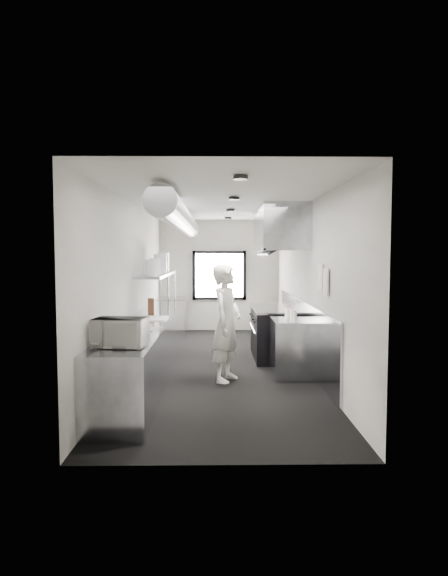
{
  "coord_description": "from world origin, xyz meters",
  "views": [
    {
      "loc": [
        -0.06,
        -8.37,
        1.94
      ],
      "look_at": [
        0.06,
        -0.2,
        1.37
      ],
      "focal_mm": 30.48,
      "sensor_mm": 36.0,
      "label": 1
    }
  ],
  "objects_px": {
    "line_cook": "(227,323)",
    "plate_stack_d": "(163,262)",
    "range": "(275,332)",
    "small_plate": "(146,325)",
    "squeeze_bottle_b": "(292,315)",
    "plate_stack_c": "(160,263)",
    "bottle_station": "(293,348)",
    "deli_tub_a": "(114,337)",
    "squeeze_bottle_c": "(292,314)",
    "squeeze_bottle_a": "(295,317)",
    "prep_counter": "(150,346)",
    "deli_tub_b": "(112,338)",
    "far_work_table": "(171,317)",
    "squeeze_bottle_e": "(289,312)",
    "exhaust_hood": "(279,230)",
    "knife_block": "(151,306)",
    "plate_stack_b": "(155,266)",
    "plate_stack_a": "(151,268)",
    "squeeze_bottle_d": "(287,313)",
    "cutting_board": "(155,318)",
    "pass_shelf": "(158,275)",
    "microwave": "(120,332)"
  },
  "relations": [
    {
      "from": "squeeze_bottle_a",
      "to": "bottle_station",
      "type": "bearing_deg",
      "value": 85.65
    },
    {
      "from": "squeeze_bottle_c",
      "to": "squeeze_bottle_a",
      "type": "bearing_deg",
      "value": -91.56
    },
    {
      "from": "plate_stack_b",
      "to": "microwave",
      "type": "bearing_deg",
      "value": -89.13
    },
    {
      "from": "line_cook",
      "to": "plate_stack_d",
      "type": "xyz_separation_m",
      "value": [
        -1.27,
        2.81,
        0.88
      ]
    },
    {
      "from": "far_work_table",
      "to": "squeeze_bottle_e",
      "type": "distance_m",
      "value": 4.27
    },
    {
      "from": "knife_block",
      "to": "small_plate",
      "type": "bearing_deg",
      "value": -93.97
    },
    {
      "from": "squeeze_bottle_b",
      "to": "plate_stack_c",
      "type": "bearing_deg",
      "value": 136.93
    },
    {
      "from": "squeeze_bottle_c",
      "to": "squeeze_bottle_e",
      "type": "distance_m",
      "value": 0.33
    },
    {
      "from": "deli_tub_a",
      "to": "squeeze_bottle_c",
      "type": "height_order",
      "value": "squeeze_bottle_c"
    },
    {
      "from": "plate_stack_a",
      "to": "squeeze_bottle_d",
      "type": "relative_size",
      "value": 1.61
    },
    {
      "from": "line_cook",
      "to": "knife_block",
      "type": "distance_m",
      "value": 1.83
    },
    {
      "from": "line_cook",
      "to": "squeeze_bottle_c",
      "type": "height_order",
      "value": "line_cook"
    },
    {
      "from": "squeeze_bottle_b",
      "to": "squeeze_bottle_e",
      "type": "xyz_separation_m",
      "value": [
        0.02,
        0.45,
        -0.01
      ]
    },
    {
      "from": "plate_stack_d",
      "to": "squeeze_bottle_a",
      "type": "height_order",
      "value": "plate_stack_d"
    },
    {
      "from": "bottle_station",
      "to": "squeeze_bottle_d",
      "type": "bearing_deg",
      "value": 118.3
    },
    {
      "from": "far_work_table",
      "to": "line_cook",
      "type": "relative_size",
      "value": 0.67
    },
    {
      "from": "range",
      "to": "bottle_station",
      "type": "relative_size",
      "value": 1.78
    },
    {
      "from": "exhaust_hood",
      "to": "squeeze_bottle_c",
      "type": "xyz_separation_m",
      "value": [
        0.04,
        -1.4,
        -1.41
      ]
    },
    {
      "from": "cutting_board",
      "to": "squeeze_bottle_e",
      "type": "distance_m",
      "value": 2.2
    },
    {
      "from": "squeeze_bottle_d",
      "to": "pass_shelf",
      "type": "bearing_deg",
      "value": 145.58
    },
    {
      "from": "deli_tub_a",
      "to": "plate_stack_a",
      "type": "distance_m",
      "value": 2.74
    },
    {
      "from": "squeeze_bottle_d",
      "to": "deli_tub_a",
      "type": "bearing_deg",
      "value": -140.47
    },
    {
      "from": "bottle_station",
      "to": "plate_stack_c",
      "type": "xyz_separation_m",
      "value": [
        -2.33,
        2.02,
        1.3
      ]
    },
    {
      "from": "deli_tub_b",
      "to": "squeeze_bottle_a",
      "type": "xyz_separation_m",
      "value": [
        2.43,
        1.62,
        0.03
      ]
    },
    {
      "from": "plate_stack_b",
      "to": "squeeze_bottle_e",
      "type": "bearing_deg",
      "value": -24.66
    },
    {
      "from": "bottle_station",
      "to": "knife_block",
      "type": "bearing_deg",
      "value": 157.81
    },
    {
      "from": "range",
      "to": "prep_counter",
      "type": "bearing_deg",
      "value": -151.26
    },
    {
      "from": "small_plate",
      "to": "squeeze_bottle_a",
      "type": "bearing_deg",
      "value": 7.15
    },
    {
      "from": "exhaust_hood",
      "to": "plate_stack_a",
      "type": "height_order",
      "value": "exhaust_hood"
    },
    {
      "from": "bottle_station",
      "to": "microwave",
      "type": "distance_m",
      "value": 3.25
    },
    {
      "from": "exhaust_hood",
      "to": "squeeze_bottle_d",
      "type": "relative_size",
      "value": 13.01
    },
    {
      "from": "microwave",
      "to": "cutting_board",
      "type": "bearing_deg",
      "value": 94.43
    },
    {
      "from": "range",
      "to": "plate_stack_d",
      "type": "height_order",
      "value": "plate_stack_d"
    },
    {
      "from": "squeeze_bottle_b",
      "to": "plate_stack_d",
      "type": "bearing_deg",
      "value": 131.02
    },
    {
      "from": "deli_tub_b",
      "to": "plate_stack_b",
      "type": "relative_size",
      "value": 0.52
    },
    {
      "from": "knife_block",
      "to": "squeeze_bottle_b",
      "type": "xyz_separation_m",
      "value": [
        2.35,
        -1.09,
        -0.03
      ]
    },
    {
      "from": "deli_tub_a",
      "to": "exhaust_hood",
      "type": "bearing_deg",
      "value": 53.15
    },
    {
      "from": "bottle_station",
      "to": "plate_stack_b",
      "type": "bearing_deg",
      "value": 149.27
    },
    {
      "from": "range",
      "to": "deli_tub_b",
      "type": "xyz_separation_m",
      "value": [
        -2.34,
        -3.35,
        0.48
      ]
    },
    {
      "from": "pass_shelf",
      "to": "plate_stack_a",
      "type": "height_order",
      "value": "plate_stack_a"
    },
    {
      "from": "plate_stack_d",
      "to": "squeeze_bottle_e",
      "type": "distance_m",
      "value": 3.28
    },
    {
      "from": "line_cook",
      "to": "squeeze_bottle_c",
      "type": "relative_size",
      "value": 10.71
    },
    {
      "from": "plate_stack_d",
      "to": "plate_stack_a",
      "type": "bearing_deg",
      "value": -90.46
    },
    {
      "from": "range",
      "to": "cutting_board",
      "type": "xyz_separation_m",
      "value": [
        -2.1,
        -1.27,
        0.44
      ]
    },
    {
      "from": "prep_counter",
      "to": "deli_tub_b",
      "type": "relative_size",
      "value": 39.68
    },
    {
      "from": "range",
      "to": "small_plate",
      "type": "distance_m",
      "value": 2.96
    },
    {
      "from": "bottle_station",
      "to": "plate_stack_c",
      "type": "relative_size",
      "value": 2.44
    },
    {
      "from": "microwave",
      "to": "plate_stack_a",
      "type": "height_order",
      "value": "plate_stack_a"
    },
    {
      "from": "plate_stack_a",
      "to": "pass_shelf",
      "type": "bearing_deg",
      "value": 89.51
    },
    {
      "from": "bottle_station",
      "to": "small_plate",
      "type": "relative_size",
      "value": 4.85
    }
  ]
}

